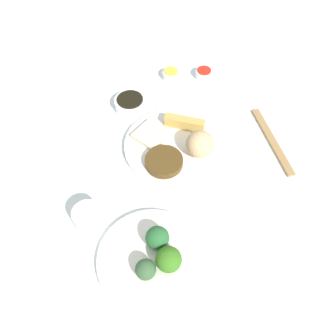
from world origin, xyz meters
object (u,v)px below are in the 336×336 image
Objects in this scene: main_plate at (175,146)px; broccoli_plate at (152,259)px; teacup at (89,218)px; sauce_ramekin_hot_mustard at (171,75)px; soy_sauce_bowl at (130,104)px; chopsticks_pair at (272,141)px; sauce_ramekin_sweet_and_sour at (204,74)px.

main_plate is 0.32m from broccoli_plate.
teacup is at bearing 28.65° from broccoli_plate.
broccoli_plate is 4.51× the size of sauce_ramekin_hot_mustard.
sauce_ramekin_hot_mustard is (0.50, -0.34, 0.01)m from broccoli_plate.
soy_sauce_bowl is 0.41m from chopsticks_pair.
teacup reaches higher than main_plate.
sauce_ramekin_sweet_and_sour is (0.01, -0.26, -0.00)m from soy_sauce_bowl.
sauce_ramekin_sweet_and_sour is at bearing -88.13° from soy_sauce_bowl.
soy_sauce_bowl is at bearing -20.79° from broccoli_plate.
sauce_ramekin_sweet_and_sour reaches higher than chopsticks_pair.
chopsticks_pair is at bearing -177.26° from sauce_ramekin_sweet_and_sour.
chopsticks_pair is at bearing -114.82° from main_plate.
broccoli_plate is 0.60m from sauce_ramekin_hot_mustard.
broccoli_plate is 0.99× the size of chopsticks_pair.
broccoli_plate is 2.58× the size of soy_sauce_bowl.
main_plate is 0.31m from sauce_ramekin_sweet_and_sour.
sauce_ramekin_hot_mustard is 0.38m from chopsticks_pair.
chopsticks_pair is (0.13, -0.44, -0.00)m from broccoli_plate.
sauce_ramekin_hot_mustard is at bearing -50.10° from teacup.
main_plate reaches higher than chopsticks_pair.
sauce_ramekin_hot_mustard is (0.05, 0.09, 0.00)m from sauce_ramekin_sweet_and_sour.
soy_sauce_bowl reaches higher than sauce_ramekin_sweet_and_sour.
broccoli_plate is 4.51× the size of sauce_ramekin_sweet_and_sour.
broccoli_plate is 0.46m from chopsticks_pair.
teacup reaches higher than sauce_ramekin_sweet_and_sour.
sauce_ramekin_hot_mustard is 0.22× the size of chopsticks_pair.
chopsticks_pair is at bearing -91.77° from teacup.
sauce_ramekin_sweet_and_sour is (0.20, -0.23, 0.00)m from main_plate.
chopsticks_pair is at bearing -163.66° from sauce_ramekin_hot_mustard.
main_plate is at bearing -170.20° from soy_sauce_bowl.
sauce_ramekin_hot_mustard is (0.06, -0.17, -0.00)m from soy_sauce_bowl.
main_plate is at bearing 151.88° from sauce_ramekin_hot_mustard.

